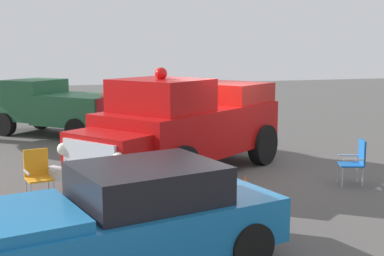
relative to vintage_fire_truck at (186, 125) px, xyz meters
The scene contains 10 objects.
ground_plane 1.54m from the vintage_fire_truck, behind, with size 60.00×60.00×0.00m, color #514F4C.
vintage_fire_truck is the anchor object (origin of this frame).
classic_hot_rod 5.62m from the vintage_fire_truck, 64.30° to the left, with size 4.66×2.78×1.46m.
parked_pickup 7.12m from the vintage_fire_truck, 67.95° to the right, with size 4.70×4.64×1.90m.
lawn_chair_near_truck 3.86m from the vintage_fire_truck, 67.53° to the left, with size 0.64×0.64×1.02m.
lawn_chair_by_car 3.72m from the vintage_fire_truck, 19.03° to the left, with size 0.59×0.58×1.02m.
lawn_chair_spare 3.96m from the vintage_fire_truck, 146.56° to the left, with size 0.64×0.64×1.02m.
spectator_seated 3.72m from the vintage_fire_truck, 67.58° to the left, with size 0.55×0.63×1.29m.
spectator_standing 4.58m from the vintage_fire_truck, 73.10° to the right, with size 0.62×0.41×1.68m.
traffic_cone 3.01m from the vintage_fire_truck, 95.77° to the left, with size 0.40×0.40×0.64m.
Camera 1 is at (4.59, 11.63, 3.06)m, focal length 48.69 mm.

